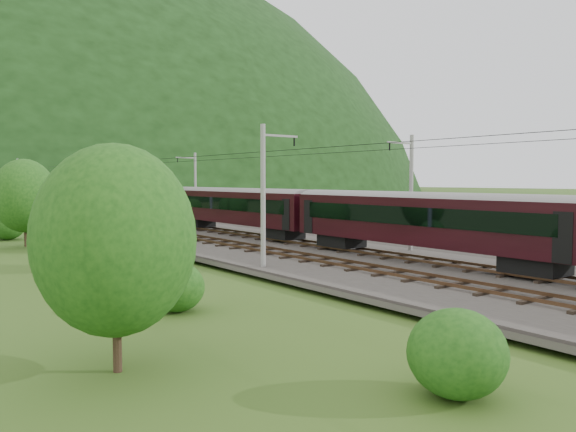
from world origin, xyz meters
TOP-DOWN VIEW (x-y plane):
  - ground at (0.00, 0.00)m, footprint 600.00×600.00m
  - railbed at (0.00, 10.00)m, footprint 14.00×220.00m
  - track_left at (-2.40, 10.00)m, footprint 2.40×220.00m
  - track_right at (2.40, 10.00)m, footprint 2.40×220.00m
  - catenary_left at (-6.12, 32.00)m, footprint 2.54×192.28m
  - catenary_right at (6.12, 32.00)m, footprint 2.54×192.28m
  - overhead_wires at (0.00, 10.00)m, footprint 4.83×198.00m
  - train at (2.40, 6.13)m, footprint 2.76×131.36m
  - hazard_post_near at (-0.52, 58.22)m, footprint 0.14×0.14m
  - hazard_post_far at (0.64, 24.65)m, footprint 0.15×0.15m
  - signal at (-3.07, 41.06)m, footprint 0.26×0.26m
  - vegetation_left at (-13.49, 27.18)m, footprint 12.93×146.49m
  - vegetation_right at (10.76, 6.17)m, footprint 5.69×93.97m

SIDE VIEW (x-z plane):
  - ground at x=0.00m, z-range 0.00..0.00m
  - railbed at x=0.00m, z-range 0.00..0.30m
  - track_left at x=-2.40m, z-range 0.24..0.51m
  - track_right at x=2.40m, z-range 0.24..0.51m
  - hazard_post_near at x=-0.52m, z-range 0.30..1.64m
  - hazard_post_far at x=0.64m, z-range 0.30..1.67m
  - vegetation_right at x=10.76m, z-range -0.13..2.85m
  - signal at x=-3.07m, z-range 0.50..2.81m
  - vegetation_left at x=-13.49m, z-range -0.53..6.30m
  - train at x=2.40m, z-range 0.91..5.70m
  - catenary_left at x=-6.12m, z-range 0.50..8.50m
  - catenary_right at x=6.12m, z-range 0.50..8.50m
  - overhead_wires at x=0.00m, z-range 7.08..7.12m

